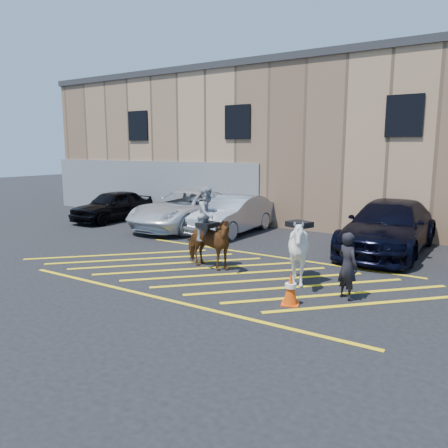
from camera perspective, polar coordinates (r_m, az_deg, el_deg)
The scene contains 11 objects.
ground at distance 12.38m, azimuth 1.13°, elevation -6.25°, with size 90.00×90.00×0.00m, color black.
car_black_suv at distance 21.65m, azimuth -14.30°, elevation 2.35°, with size 1.73×4.30×1.46m, color black.
car_white_pickup at distance 19.12m, azimuth -4.85°, elevation 1.92°, with size 2.71×5.87×1.63m, color silver.
car_silver_sedan at distance 17.85m, azimuth 1.23°, elevation 1.23°, with size 1.62×4.64×1.53m, color gray.
car_blue_suv at distance 15.57m, azimuth 20.72°, elevation -0.35°, with size 2.39×5.87×1.70m, color black.
handler at distance 10.41m, azimuth 15.84°, elevation -5.28°, with size 0.57×0.37×1.56m, color black.
warehouse at distance 23.01m, azimuth 17.11°, elevation 9.94°, with size 32.42×10.20×7.30m.
hatching_zone at distance 12.13m, azimuth 0.39°, elevation -6.55°, with size 12.60×5.12×0.01m.
mounted_bay at distance 12.50m, azimuth -2.15°, elevation -1.58°, with size 1.86×0.99×2.37m.
saddled_white at distance 11.26m, azimuth 9.72°, elevation -3.41°, with size 1.86×1.96×1.74m.
traffic_cone at distance 9.86m, azimuth 8.69°, elevation -8.37°, with size 0.48×0.48×0.73m.
Camera 1 is at (6.18, -10.17, 3.42)m, focal length 35.00 mm.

